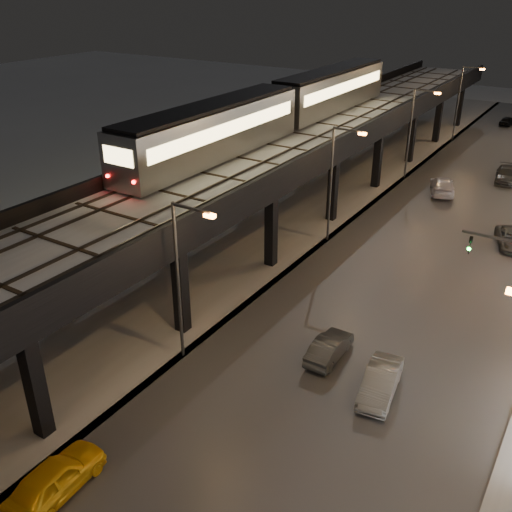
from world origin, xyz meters
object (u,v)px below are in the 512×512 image
Objects in this scene: car_far_white at (507,121)px; car_onc_dark at (512,239)px; car_onc_white at (506,175)px; car_onc_silver at (380,383)px; car_mid_dark at (442,186)px; car_near_white at (329,348)px; car_taxi at (55,479)px; subway_train at (281,107)px.

car_onc_dark is at bearing 106.13° from car_far_white.
car_onc_silver is at bearing -96.37° from car_onc_white.
car_far_white is at bearing 82.54° from car_onc_dark.
car_onc_dark is at bearing 113.49° from car_mid_dark.
car_near_white is 0.75× the size of car_mid_dark.
car_taxi is 75.80m from car_far_white.
subway_train reaches higher than car_near_white.
car_onc_silver is (3.44, -1.38, 0.07)m from car_near_white.
car_far_white is at bearing 73.94° from subway_train.
car_near_white is at bearing -53.42° from subway_train.
car_mid_dark is 1.20× the size of car_onc_silver.
car_onc_silver reaches higher than car_onc_dark.
car_near_white is 0.87× the size of car_onc_dark.
car_near_white is at bearing -101.70° from car_onc_white.
car_taxi is at bearing 68.00° from car_near_white.
car_taxi is 15.00m from car_near_white.
car_onc_white is at bearing -140.42° from car_mid_dark.
car_onc_white is at bearing -101.97° from car_taxi.
car_taxi reaches higher than car_onc_dark.
car_onc_silver is (5.78, -30.79, -0.04)m from car_mid_dark.
car_onc_dark is (8.20, -41.32, 0.01)m from car_far_white.
car_mid_dark is at bearing 38.10° from subway_train.
car_onc_white is (-3.50, 16.00, 0.08)m from car_onc_dark.
subway_train reaches higher than car_taxi.
car_near_white reaches higher than car_far_white.
car_mid_dark is (-2.35, 29.41, 0.11)m from car_near_white.
car_mid_dark is 31.33m from car_onc_silver.
car_far_white is (-2.59, 61.71, -0.03)m from car_near_white.
subway_train reaches higher than car_onc_white.
car_onc_silver reaches higher than car_onc_white.
car_taxi is 50.97m from car_onc_white.
car_onc_dark is (10.89, 34.43, -0.14)m from car_taxi.
car_onc_dark is 16.38m from car_onc_white.
car_taxi is at bearing -74.49° from subway_train.
car_taxi is 1.15× the size of car_near_white.
subway_train is 28.91m from car_onc_silver.
car_onc_white is (4.45, 6.98, -0.05)m from car_mid_dark.
car_near_white is 1.08× the size of car_far_white.
car_near_white is 0.80× the size of car_onc_white.
car_taxi is at bearing -106.73° from car_onc_white.
car_onc_dark is 0.92× the size of car_onc_white.
subway_train is at bearing -143.62° from car_onc_white.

